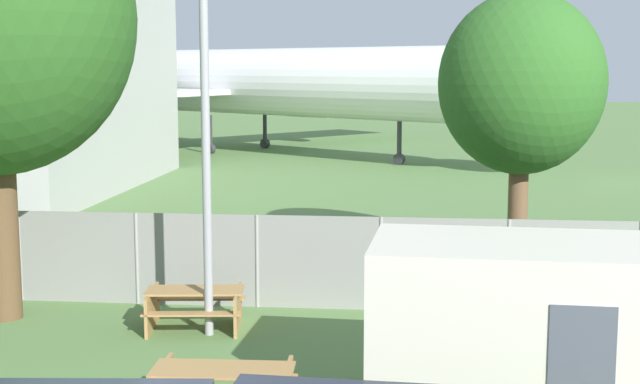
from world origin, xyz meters
name	(u,v)px	position (x,y,z in m)	size (l,w,h in m)	color
perimeter_fence	(257,261)	(0.00, 9.66, 0.97)	(56.07, 0.07, 1.94)	gray
airplane	(251,82)	(-6.09, 42.82, 4.01)	(34.33, 28.23, 11.53)	white
portable_cabin	(524,329)	(4.76, 4.40, 1.25)	(4.42, 2.66, 2.51)	beige
picnic_bench_near_cabin	(195,304)	(-0.92, 8.04, 0.48)	(1.98, 1.61, 0.76)	#A37A47
tree_near_hangar	(521,85)	(5.67, 13.26, 4.52)	(3.89, 3.89, 6.69)	brown
light_mast	(204,58)	(-0.57, 7.68, 5.10)	(0.44, 0.44, 8.43)	#99999E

